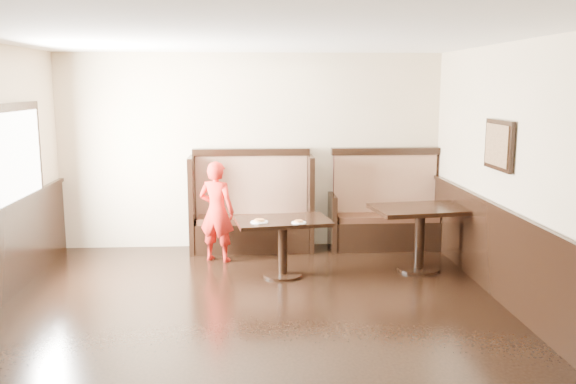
{
  "coord_description": "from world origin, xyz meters",
  "views": [
    {
      "loc": [
        -0.01,
        -5.3,
        2.35
      ],
      "look_at": [
        0.46,
        2.35,
        1.0
      ],
      "focal_mm": 38.0,
      "sensor_mm": 36.0,
      "label": 1
    }
  ],
  "objects": [
    {
      "name": "table_neighbor",
      "position": [
        2.14,
        2.16,
        0.61
      ],
      "size": [
        1.28,
        0.93,
        0.82
      ],
      "rotation": [
        0.0,
        0.0,
        0.14
      ],
      "color": "black",
      "rests_on": "ground"
    },
    {
      "name": "table_main",
      "position": [
        0.38,
        2.0,
        0.55
      ],
      "size": [
        1.23,
        0.87,
        0.72
      ],
      "rotation": [
        0.0,
        0.0,
        0.15
      ],
      "color": "black",
      "rests_on": "ground"
    },
    {
      "name": "ground",
      "position": [
        0.0,
        0.0,
        0.0
      ],
      "size": [
        7.0,
        7.0,
        0.0
      ],
      "primitive_type": "plane",
      "color": "black",
      "rests_on": "ground"
    },
    {
      "name": "room_shell",
      "position": [
        -0.3,
        0.28,
        0.67
      ],
      "size": [
        7.0,
        7.0,
        7.0
      ],
      "color": "beige",
      "rests_on": "ground"
    },
    {
      "name": "booth_main",
      "position": [
        0.0,
        3.3,
        0.53
      ],
      "size": [
        1.75,
        0.72,
        1.45
      ],
      "color": "black",
      "rests_on": "ground"
    },
    {
      "name": "booth_neighbor",
      "position": [
        1.95,
        3.29,
        0.48
      ],
      "size": [
        1.65,
        0.72,
        1.45
      ],
      "color": "black",
      "rests_on": "ground"
    },
    {
      "name": "pizza_plate_left",
      "position": [
        0.09,
        1.85,
        0.74
      ],
      "size": [
        0.21,
        0.21,
        0.04
      ],
      "color": "white",
      "rests_on": "table_main"
    },
    {
      "name": "child",
      "position": [
        -0.47,
        2.72,
        0.68
      ],
      "size": [
        0.58,
        0.49,
        1.36
      ],
      "primitive_type": "imported",
      "rotation": [
        0.0,
        0.0,
        2.76
      ],
      "color": "red",
      "rests_on": "ground"
    },
    {
      "name": "pizza_plate_right",
      "position": [
        0.56,
        1.79,
        0.73
      ],
      "size": [
        0.18,
        0.18,
        0.03
      ],
      "color": "white",
      "rests_on": "table_main"
    }
  ]
}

